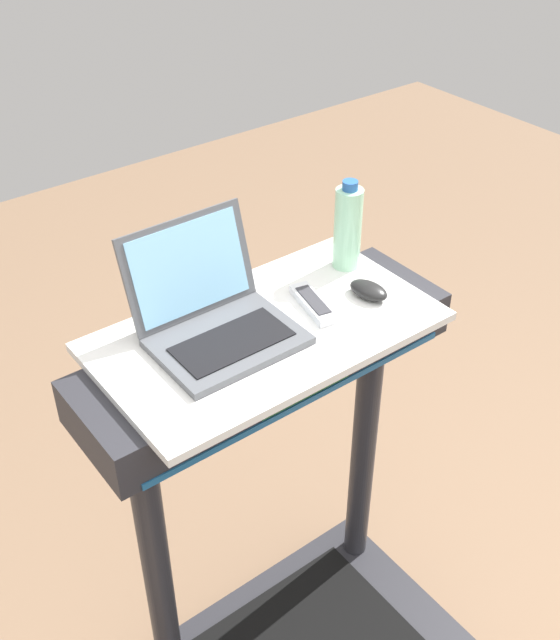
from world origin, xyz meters
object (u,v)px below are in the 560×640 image
object	(u,v)px
computer_mouse	(369,290)
tv_remote	(313,304)
water_bottle	(348,227)
laptop	(215,317)

from	to	relation	value
computer_mouse	tv_remote	bearing A→B (deg)	153.07
water_bottle	tv_remote	size ratio (longest dim) A/B	1.38
water_bottle	tv_remote	xyz separation A→B (m)	(-0.18, -0.09, -0.10)
water_bottle	tv_remote	world-z (taller)	water_bottle
computer_mouse	water_bottle	distance (m)	0.17
laptop	tv_remote	bearing A→B (deg)	-7.74
tv_remote	computer_mouse	bearing A→B (deg)	-17.73
laptop	computer_mouse	world-z (taller)	laptop
computer_mouse	tv_remote	size ratio (longest dim) A/B	0.60
computer_mouse	water_bottle	world-z (taller)	water_bottle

